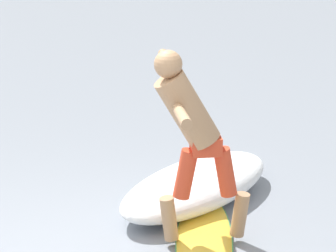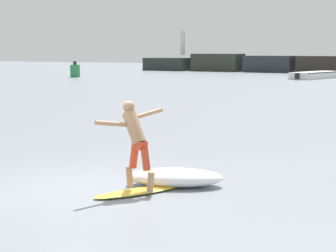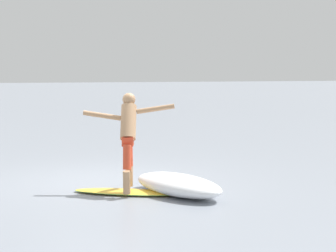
{
  "view_description": "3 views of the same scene",
  "coord_description": "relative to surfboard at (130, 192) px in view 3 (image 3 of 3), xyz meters",
  "views": [
    {
      "loc": [
        -1.84,
        -5.43,
        3.41
      ],
      "look_at": [
        1.3,
        0.93,
        0.9
      ],
      "focal_mm": 85.0,
      "sensor_mm": 36.0,
      "label": 1
    },
    {
      "loc": [
        6.84,
        -9.16,
        2.8
      ],
      "look_at": [
        1.2,
        1.56,
        1.17
      ],
      "focal_mm": 60.0,
      "sensor_mm": 36.0,
      "label": 2
    },
    {
      "loc": [
        10.98,
        -2.33,
        2.21
      ],
      "look_at": [
        0.87,
        1.09,
        1.17
      ],
      "focal_mm": 60.0,
      "sensor_mm": 36.0,
      "label": 3
    }
  ],
  "objects": [
    {
      "name": "wave_foam_at_tail",
      "position": [
        0.34,
        0.8,
        0.15
      ],
      "size": [
        2.2,
        1.6,
        0.37
      ],
      "color": "white",
      "rests_on": "ground"
    },
    {
      "name": "surfboard",
      "position": [
        0.0,
        0.0,
        0.0
      ],
      "size": [
        1.43,
        2.1,
        0.21
      ],
      "color": "yellow",
      "rests_on": "ground"
    },
    {
      "name": "surfer",
      "position": [
        -0.15,
        0.01,
        1.08
      ],
      "size": [
        1.01,
        1.62,
        1.75
      ],
      "color": "tan",
      "rests_on": "surfboard"
    },
    {
      "name": "ground_plane",
      "position": [
        -1.32,
        -0.22,
        -0.04
      ],
      "size": [
        200.0,
        200.0,
        0.0
      ],
      "primitive_type": "plane",
      "color": "gray"
    }
  ]
}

